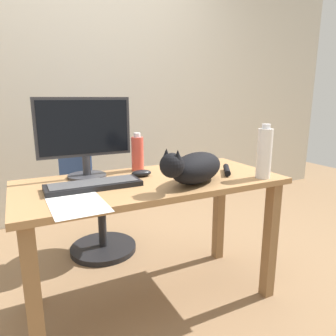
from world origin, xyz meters
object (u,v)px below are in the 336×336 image
office_chair (95,201)px  water_bottle (138,153)px  computer_mouse (141,173)px  spray_bottle (264,153)px  cat (195,167)px  keyboard (94,185)px  monitor (85,135)px

office_chair → water_bottle: office_chair is taller
computer_mouse → spray_bottle: size_ratio=0.39×
water_bottle → spray_bottle: spray_bottle is taller
computer_mouse → cat: bearing=-53.1°
cat → computer_mouse: (-0.18, 0.24, -0.06)m
office_chair → keyboard: bearing=-102.4°
monitor → keyboard: monitor is taller
monitor → spray_bottle: 0.93m
spray_bottle → water_bottle: bearing=139.2°
keyboard → computer_mouse: computer_mouse is taller
keyboard → computer_mouse: size_ratio=4.00×
computer_mouse → water_bottle: 0.17m
office_chair → computer_mouse: bearing=-78.5°
office_chair → cat: 0.98m
office_chair → spray_bottle: size_ratio=3.32×
cat → office_chair: bearing=109.8°
spray_bottle → keyboard: bearing=165.6°
office_chair → monitor: 0.74m
computer_mouse → water_bottle: bearing=76.3°
computer_mouse → keyboard: bearing=-161.2°
monitor → spray_bottle: size_ratio=1.70×
monitor → keyboard: (-0.01, -0.20, -0.21)m
monitor → computer_mouse: bearing=-22.6°
computer_mouse → office_chair: bearing=101.5°
monitor → cat: 0.59m
monitor → water_bottle: monitor is taller
keyboard → spray_bottle: size_ratio=1.56×
monitor → computer_mouse: monitor is taller
keyboard → spray_bottle: spray_bottle is taller
monitor → water_bottle: (0.30, 0.03, -0.13)m
office_chair → computer_mouse: 0.70m
keyboard → spray_bottle: 0.87m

